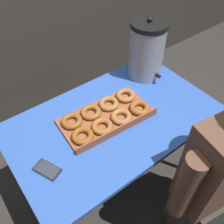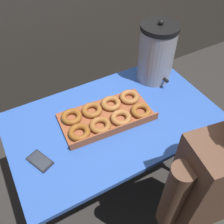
% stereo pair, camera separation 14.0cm
% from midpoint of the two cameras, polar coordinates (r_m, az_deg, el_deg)
% --- Properties ---
extents(ground_plane, '(12.00, 12.00, 0.00)m').
position_cam_midpoint_polar(ground_plane, '(2.07, 2.25, -15.65)').
color(ground_plane, '#2D2B28').
extents(folding_table, '(1.21, 0.73, 0.75)m').
position_cam_midpoint_polar(folding_table, '(1.49, 3.01, -3.03)').
color(folding_table, '#2D56B2').
rests_on(folding_table, ground).
extents(donut_box, '(0.55, 0.31, 0.05)m').
position_cam_midpoint_polar(donut_box, '(1.44, 1.52, -0.86)').
color(donut_box, brown).
rests_on(donut_box, folding_table).
extents(coffee_urn, '(0.23, 0.27, 0.41)m').
position_cam_midpoint_polar(coffee_urn, '(1.66, 12.58, 12.94)').
color(coffee_urn, '#939399').
rests_on(coffee_urn, folding_table).
extents(cell_phone, '(0.12, 0.15, 0.01)m').
position_cam_midpoint_polar(cell_phone, '(1.30, -13.18, -11.01)').
color(cell_phone, black).
rests_on(cell_phone, folding_table).
extents(person_seated, '(0.63, 0.32, 1.29)m').
position_cam_midpoint_polar(person_seated, '(1.48, 24.96, -16.59)').
color(person_seated, '#33332D').
rests_on(person_seated, ground).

